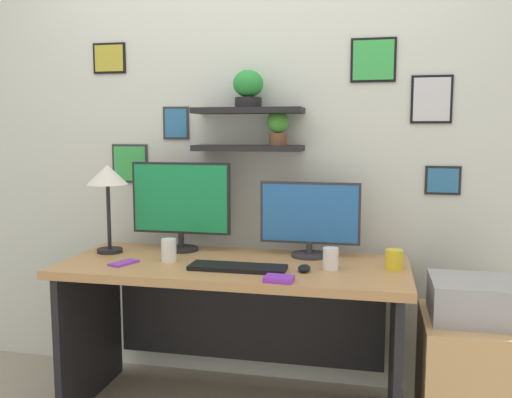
{
  "coord_description": "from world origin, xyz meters",
  "views": [
    {
      "loc": [
        0.65,
        -2.48,
        1.37
      ],
      "look_at": [
        0.1,
        0.05,
        1.05
      ],
      "focal_mm": 38.64,
      "sensor_mm": 36.0,
      "label": 1
    }
  ],
  "objects_px": {
    "keyboard": "(238,267)",
    "desk_lamp": "(108,181)",
    "desk": "(236,302)",
    "monitor_left": "(181,203)",
    "printer": "(476,300)",
    "water_cup": "(169,250)",
    "drawer_cabinet": "(472,382)",
    "coffee_mug": "(394,259)",
    "monitor_right": "(310,218)",
    "computer_mouse": "(304,268)",
    "pen_cup": "(331,259)",
    "cell_phone": "(124,263)",
    "scissors_tray": "(279,279)"
  },
  "relations": [
    {
      "from": "keyboard",
      "to": "desk_lamp",
      "type": "bearing_deg",
      "value": 164.19
    },
    {
      "from": "desk_lamp",
      "to": "desk",
      "type": "bearing_deg",
      "value": -2.61
    },
    {
      "from": "monitor_left",
      "to": "printer",
      "type": "distance_m",
      "value": 1.49
    },
    {
      "from": "water_cup",
      "to": "drawer_cabinet",
      "type": "relative_size",
      "value": 0.19
    },
    {
      "from": "monitor_left",
      "to": "coffee_mug",
      "type": "xyz_separation_m",
      "value": [
        1.08,
        -0.18,
        -0.21
      ]
    },
    {
      "from": "monitor_right",
      "to": "desk_lamp",
      "type": "height_order",
      "value": "desk_lamp"
    },
    {
      "from": "keyboard",
      "to": "water_cup",
      "type": "height_order",
      "value": "water_cup"
    },
    {
      "from": "keyboard",
      "to": "computer_mouse",
      "type": "height_order",
      "value": "computer_mouse"
    },
    {
      "from": "monitor_left",
      "to": "printer",
      "type": "xyz_separation_m",
      "value": [
        1.43,
        -0.27,
        -0.34
      ]
    },
    {
      "from": "pen_cup",
      "to": "drawer_cabinet",
      "type": "xyz_separation_m",
      "value": [
        0.62,
        -0.02,
        -0.51
      ]
    },
    {
      "from": "computer_mouse",
      "to": "water_cup",
      "type": "bearing_deg",
      "value": 175.19
    },
    {
      "from": "cell_phone",
      "to": "scissors_tray",
      "type": "relative_size",
      "value": 1.17
    },
    {
      "from": "water_cup",
      "to": "printer",
      "type": "height_order",
      "value": "water_cup"
    },
    {
      "from": "water_cup",
      "to": "drawer_cabinet",
      "type": "height_order",
      "value": "water_cup"
    },
    {
      "from": "scissors_tray",
      "to": "desk",
      "type": "bearing_deg",
      "value": 128.82
    },
    {
      "from": "keyboard",
      "to": "desk",
      "type": "bearing_deg",
      "value": 106.42
    },
    {
      "from": "keyboard",
      "to": "desk_lamp",
      "type": "relative_size",
      "value": 0.97
    },
    {
      "from": "desk_lamp",
      "to": "drawer_cabinet",
      "type": "relative_size",
      "value": 0.8
    },
    {
      "from": "desk_lamp",
      "to": "coffee_mug",
      "type": "relative_size",
      "value": 5.05
    },
    {
      "from": "keyboard",
      "to": "scissors_tray",
      "type": "distance_m",
      "value": 0.27
    },
    {
      "from": "coffee_mug",
      "to": "pen_cup",
      "type": "bearing_deg",
      "value": -166.14
    },
    {
      "from": "monitor_right",
      "to": "drawer_cabinet",
      "type": "distance_m",
      "value": 1.03
    },
    {
      "from": "monitor_right",
      "to": "drawer_cabinet",
      "type": "height_order",
      "value": "monitor_right"
    },
    {
      "from": "monitor_right",
      "to": "printer",
      "type": "bearing_deg",
      "value": -19.6
    },
    {
      "from": "coffee_mug",
      "to": "drawer_cabinet",
      "type": "bearing_deg",
      "value": -14.4
    },
    {
      "from": "scissors_tray",
      "to": "monitor_right",
      "type": "bearing_deg",
      "value": 82.2
    },
    {
      "from": "cell_phone",
      "to": "coffee_mug",
      "type": "bearing_deg",
      "value": 28.27
    },
    {
      "from": "scissors_tray",
      "to": "water_cup",
      "type": "relative_size",
      "value": 1.09
    },
    {
      "from": "coffee_mug",
      "to": "pen_cup",
      "type": "xyz_separation_m",
      "value": [
        -0.28,
        -0.07,
        0.01
      ]
    },
    {
      "from": "desk_lamp",
      "to": "monitor_left",
      "type": "bearing_deg",
      "value": 20.83
    },
    {
      "from": "monitor_left",
      "to": "computer_mouse",
      "type": "relative_size",
      "value": 5.88
    },
    {
      "from": "monitor_right",
      "to": "drawer_cabinet",
      "type": "bearing_deg",
      "value": -19.6
    },
    {
      "from": "computer_mouse",
      "to": "coffee_mug",
      "type": "relative_size",
      "value": 1.0
    },
    {
      "from": "monitor_right",
      "to": "computer_mouse",
      "type": "xyz_separation_m",
      "value": [
        0.01,
        -0.31,
        -0.18
      ]
    },
    {
      "from": "keyboard",
      "to": "coffee_mug",
      "type": "distance_m",
      "value": 0.71
    },
    {
      "from": "water_cup",
      "to": "pen_cup",
      "type": "bearing_deg",
      "value": 0.39
    },
    {
      "from": "desk",
      "to": "computer_mouse",
      "type": "distance_m",
      "value": 0.44
    },
    {
      "from": "desk_lamp",
      "to": "drawer_cabinet",
      "type": "xyz_separation_m",
      "value": [
        1.77,
        -0.14,
        -0.84
      ]
    },
    {
      "from": "monitor_right",
      "to": "desk",
      "type": "bearing_deg",
      "value": -154.36
    },
    {
      "from": "cell_phone",
      "to": "drawer_cabinet",
      "type": "relative_size",
      "value": 0.24
    },
    {
      "from": "computer_mouse",
      "to": "scissors_tray",
      "type": "bearing_deg",
      "value": -113.45
    },
    {
      "from": "monitor_left",
      "to": "pen_cup",
      "type": "relative_size",
      "value": 5.29
    },
    {
      "from": "desk",
      "to": "printer",
      "type": "xyz_separation_m",
      "value": [
        1.09,
        -0.1,
        0.12
      ]
    },
    {
      "from": "monitor_right",
      "to": "scissors_tray",
      "type": "relative_size",
      "value": 4.16
    },
    {
      "from": "pen_cup",
      "to": "printer",
      "type": "xyz_separation_m",
      "value": [
        0.62,
        -0.02,
        -0.14
      ]
    },
    {
      "from": "drawer_cabinet",
      "to": "keyboard",
      "type": "bearing_deg",
      "value": -176.02
    },
    {
      "from": "computer_mouse",
      "to": "coffee_mug",
      "type": "bearing_deg",
      "value": 18.35
    },
    {
      "from": "printer",
      "to": "monitor_left",
      "type": "bearing_deg",
      "value": 169.39
    },
    {
      "from": "pen_cup",
      "to": "drawer_cabinet",
      "type": "relative_size",
      "value": 0.17
    },
    {
      "from": "printer",
      "to": "computer_mouse",
      "type": "bearing_deg",
      "value": -176.72
    }
  ]
}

